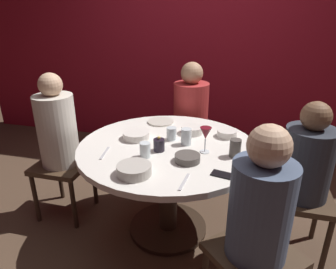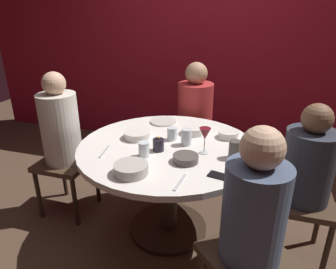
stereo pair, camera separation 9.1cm
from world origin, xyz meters
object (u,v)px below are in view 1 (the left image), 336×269
seated_diner_left (58,133)px  bowl_small_white (227,133)px  wine_glass (206,134)px  bowl_sauce_side (192,130)px  dinner_plate (161,122)px  dining_table (168,165)px  seated_diner_front_right (260,212)px  seated_diner_right (306,165)px  bowl_salad_center (136,135)px  cup_by_right_diner (235,148)px  cup_center_front (171,134)px  cup_near_candle (145,150)px  cell_phone (224,175)px  candle_holder (159,145)px  cup_by_left_diner (186,137)px  bowl_serving_large (134,170)px  seated_diner_back (191,109)px  bowl_rice_portion (187,158)px

seated_diner_left → bowl_small_white: bearing=11.5°
wine_glass → bowl_sauce_side: size_ratio=1.05×
dinner_plate → dining_table: bearing=-67.7°
seated_diner_front_right → seated_diner_right: bearing=-71.3°
bowl_salad_center → cup_by_right_diner: bearing=-9.1°
seated_diner_front_right → bowl_sauce_side: 0.99m
cup_by_right_diner → cup_center_front: bearing=160.8°
cup_near_candle → cell_phone: bearing=-12.5°
cup_by_right_diner → bowl_salad_center: bearing=170.9°
candle_holder → bowl_small_white: bearing=40.5°
bowl_sauce_side → cup_by_left_diner: 0.21m
cup_by_right_diner → bowl_serving_large: bearing=-145.2°
dining_table → dinner_plate: size_ratio=5.81×
dinner_plate → bowl_small_white: bearing=-16.4°
seated_diner_left → seated_diner_back: size_ratio=1.02×
cell_phone → bowl_salad_center: bowl_salad_center is taller
seated_diner_right → wine_glass: (-0.64, -0.05, 0.16)m
dinner_plate → cell_phone: 0.95m
cup_by_right_diner → cup_center_front: (-0.47, 0.16, -0.01)m
seated_diner_front_right → bowl_rice_portion: size_ratio=7.23×
wine_glass → seated_diner_front_right: bearing=-58.5°
bowl_sauce_side → bowl_rice_portion: 0.47m
dinner_plate → bowl_serving_large: 0.87m
dining_table → seated_diner_back: size_ratio=1.08×
seated_diner_front_right → bowl_rice_portion: 0.59m
dining_table → wine_glass: (0.26, -0.05, 0.29)m
seated_diner_right → cup_center_front: size_ratio=11.91×
seated_diner_left → dining_table: bearing=0.0°
dining_table → candle_holder: candle_holder is taller
seated_diner_right → bowl_sauce_side: bearing=-18.2°
cup_center_front → candle_holder: bearing=-98.6°
bowl_serving_large → cup_by_left_diner: 0.53m
bowl_small_white → cup_near_candle: (-0.48, -0.47, 0.02)m
bowl_serving_large → cup_by_right_diner: size_ratio=1.71×
seated_diner_left → dinner_plate: seated_diner_left is taller
bowl_sauce_side → cup_center_front: size_ratio=1.80×
wine_glass → cup_by_left_diner: bearing=147.4°
seated_diner_right → bowl_serving_large: seated_diner_right is taller
cup_by_right_diner → dinner_plate: bearing=142.6°
candle_holder → dinner_plate: candle_holder is taller
bowl_salad_center → cup_near_candle: (0.16, -0.27, 0.02)m
cell_phone → bowl_rice_portion: bearing=-104.7°
seated_diner_back → cup_by_right_diner: seated_diner_back is taller
seated_diner_left → seated_diner_front_right: (1.49, -0.61, -0.01)m
seated_diner_right → cup_by_right_diner: seated_diner_right is taller
bowl_small_white → seated_diner_front_right: bearing=-75.6°
candle_holder → cup_near_candle: candle_holder is taller
dining_table → candle_holder: size_ratio=11.95×
seated_diner_right → dinner_plate: size_ratio=5.11×
bowl_sauce_side → cup_near_candle: 0.52m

